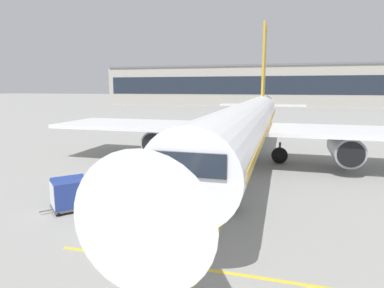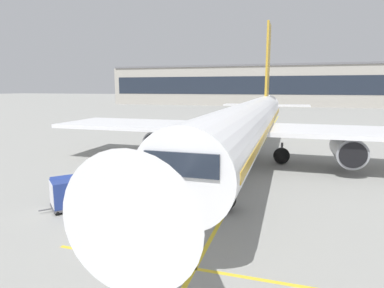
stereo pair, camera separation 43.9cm
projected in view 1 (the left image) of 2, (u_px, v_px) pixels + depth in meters
The scene contains 13 objects.
ground_plane at pixel (136, 223), 17.13m from camera, with size 600.00×600.00×0.00m, color gray.
parked_airplane at pixel (249, 123), 29.84m from camera, with size 37.29×47.53×15.94m.
belt_loader at pixel (174, 176), 22.88m from camera, with size 4.62×4.32×3.47m.
baggage_cart_lead at pixel (120, 184), 20.57m from camera, with size 2.53×2.56×1.91m.
baggage_cart_second at pixel (70, 193), 18.91m from camera, with size 2.53×2.56×1.91m.
ground_crew_by_loader at pixel (157, 184), 20.62m from camera, with size 0.37×0.53×1.74m.
ground_crew_by_carts at pixel (159, 191), 19.25m from camera, with size 0.40×0.50×1.74m.
ground_crew_marshaller at pixel (102, 187), 19.97m from camera, with size 0.40×0.50×1.74m.
safety_cone_engine_keepout at pixel (176, 156), 32.10m from camera, with size 0.70×0.70×0.79m.
safety_cone_wingtip at pixel (185, 166), 28.20m from camera, with size 0.65×0.65×0.73m.
apron_guidance_line_lead_in at pixel (249, 166), 29.59m from camera, with size 0.20×110.00×0.01m.
apron_guidance_line_stop_bar at pixel (194, 268), 12.92m from camera, with size 12.00×0.20×0.01m.
terminal_building at pixel (276, 86), 126.51m from camera, with size 135.77×16.51×15.45m.
Camera 1 is at (7.26, -14.74, 7.03)m, focal length 30.62 mm.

